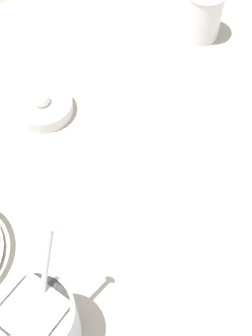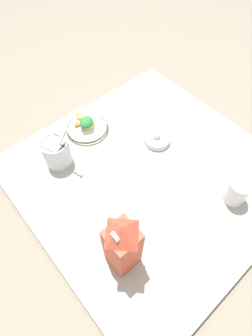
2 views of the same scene
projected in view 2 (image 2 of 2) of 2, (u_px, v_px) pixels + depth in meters
The scene contains 7 objects.
ground_plane at pixel (148, 176), 1.21m from camera, with size 6.00×6.00×0.00m, color gray.
countertop at pixel (149, 174), 1.20m from camera, with size 1.08×1.08×0.04m.
fruit_bowl at pixel (86, 123), 1.30m from camera, with size 0.21×0.21×0.09m.
milk_carton at pixel (122, 245), 0.84m from camera, with size 0.10×0.10×0.31m.
yogurt_tub at pixel (56, 151), 1.15m from camera, with size 0.14×0.12×0.24m.
drinking_cup at pixel (237, 191), 1.05m from camera, with size 0.09×0.09×0.12m.
garlic_bowl at pixel (157, 139), 1.27m from camera, with size 0.13×0.13×0.06m.
Camera 2 is at (0.42, -0.50, 1.03)m, focal length 28.00 mm.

